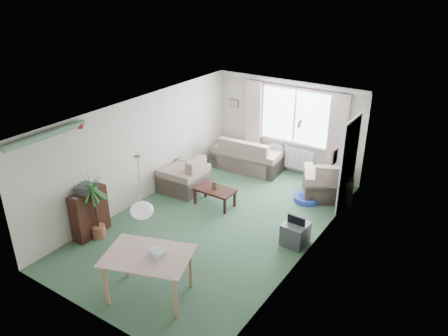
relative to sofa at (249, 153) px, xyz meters
The scene contains 25 objects.
ground 2.90m from the sofa, 73.47° to the right, with size 6.50×6.50×0.00m, color #305138.
window 1.55m from the sofa, 25.29° to the left, with size 1.80×0.03×1.30m, color white.
curtain_rod 2.13m from the sofa, 21.49° to the left, with size 2.60×0.03×0.03m, color black.
curtain_left 0.92m from the sofa, 109.43° to the left, with size 0.45×0.08×2.00m, color beige.
curtain_right 2.35m from the sofa, ahead, with size 0.45×0.08×2.00m, color beige.
radiator 1.11m from the sofa, 23.42° to the left, with size 1.20×0.10×0.55m, color white.
doorway 2.91m from the sofa, 11.11° to the right, with size 0.03×0.95×2.00m, color black.
pendant_lamp 5.26m from the sofa, 78.62° to the right, with size 0.36×0.36×0.36m, color white.
tinsel_garland 5.49m from the sofa, 102.33° to the right, with size 1.60×1.60×0.12m, color #196626.
bauble_cluster_a 3.33m from the sofa, 41.16° to the right, with size 0.20×0.20×0.20m, color silver.
bauble_cluster_b 4.28m from the sofa, 51.62° to the right, with size 0.20×0.20×0.20m, color silver.
wall_picture_back 1.44m from the sofa, 148.52° to the left, with size 0.28×0.03×0.22m, color brown.
wall_picture_right 3.38m from the sofa, 29.00° to the right, with size 0.03×0.24×0.30m, color brown.
sofa is the anchor object (origin of this frame).
armchair_corner 2.32m from the sofa, ahead, with size 1.03×0.98×0.93m, color beige.
armchair_left 2.04m from the sofa, 109.62° to the right, with size 0.97×0.92×0.87m, color tan.
coffee_table 2.19m from the sofa, 80.31° to the right, with size 0.90×0.50×0.41m, color black.
photo_frame 2.16m from the sofa, 80.54° to the right, with size 0.12×0.02×0.16m, color brown.
bookshelf 4.59m from the sofa, 102.91° to the right, with size 0.26×0.79×0.97m, color black.
hifi_box 4.64m from the sofa, 102.68° to the right, with size 0.28×0.35×0.14m, color #37363B.
houseplant 4.54m from the sofa, 100.59° to the right, with size 0.57×0.57×1.34m, color #1E5A23.
dining_table 5.32m from the sofa, 77.08° to the right, with size 1.24×0.83×0.78m, color tan.
gift_box 5.29m from the sofa, 75.47° to the right, with size 0.25×0.18×0.12m, color silver.
tv_cube 3.58m from the sofa, 45.18° to the right, with size 0.44×0.48×0.44m, color #313136.
pet_bed 2.22m from the sofa, 22.15° to the right, with size 0.58×0.58×0.12m, color navy.
Camera 1 is at (4.46, -6.47, 4.87)m, focal length 35.00 mm.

